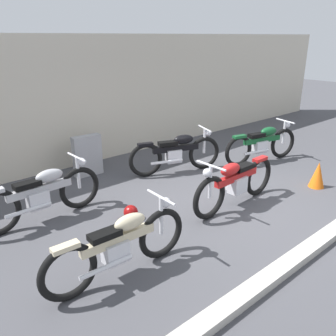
# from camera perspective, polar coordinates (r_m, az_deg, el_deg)

# --- Properties ---
(ground_plane) EXTENTS (40.00, 40.00, 0.00)m
(ground_plane) POSITION_cam_1_polar(r_m,az_deg,el_deg) (6.84, 10.62, -5.52)
(ground_plane) COLOR #47474C
(building_wall) EXTENTS (18.00, 0.30, 3.04)m
(building_wall) POSITION_cam_1_polar(r_m,az_deg,el_deg) (9.24, -8.37, 11.44)
(building_wall) COLOR beige
(building_wall) RESTS_ON ground_plane
(curb_strip) EXTENTS (18.00, 0.24, 0.12)m
(curb_strip) POSITION_cam_1_polar(r_m,az_deg,el_deg) (6.01, 24.18, -10.41)
(curb_strip) COLOR #B7B2A8
(curb_strip) RESTS_ON ground_plane
(stone_marker) EXTENTS (0.65, 0.23, 0.93)m
(stone_marker) POSITION_cam_1_polar(r_m,az_deg,el_deg) (8.06, -13.04, 1.98)
(stone_marker) COLOR #9E9EA3
(stone_marker) RESTS_ON ground_plane
(helmet) EXTENTS (0.25, 0.25, 0.25)m
(helmet) POSITION_cam_1_polar(r_m,az_deg,el_deg) (6.13, -6.11, -7.20)
(helmet) COLOR maroon
(helmet) RESTS_ON ground_plane
(traffic_cone) EXTENTS (0.32, 0.32, 0.55)m
(traffic_cone) POSITION_cam_1_polar(r_m,az_deg,el_deg) (7.92, 23.29, -1.01)
(traffic_cone) COLOR orange
(traffic_cone) RESTS_ON ground_plane
(motorcycle_silver) EXTENTS (2.24, 0.62, 1.00)m
(motorcycle_silver) POSITION_cam_1_polar(r_m,az_deg,el_deg) (6.27, -19.97, -4.09)
(motorcycle_silver) COLOR black
(motorcycle_silver) RESTS_ON ground_plane
(motorcycle_green) EXTENTS (2.18, 0.76, 0.99)m
(motorcycle_green) POSITION_cam_1_polar(r_m,az_deg,el_deg) (9.02, 15.17, 3.90)
(motorcycle_green) COLOR black
(motorcycle_green) RESTS_ON ground_plane
(motorcycle_black) EXTENTS (2.14, 0.97, 1.00)m
(motorcycle_black) POSITION_cam_1_polar(r_m,az_deg,el_deg) (8.00, 1.40, 2.54)
(motorcycle_black) COLOR black
(motorcycle_black) RESTS_ON ground_plane
(motorcycle_red) EXTENTS (2.23, 0.62, 1.00)m
(motorcycle_red) POSITION_cam_1_polar(r_m,az_deg,el_deg) (6.50, 10.94, -2.28)
(motorcycle_red) COLOR black
(motorcycle_red) RESTS_ON ground_plane
(motorcycle_cream) EXTENTS (2.14, 0.60, 0.96)m
(motorcycle_cream) POSITION_cam_1_polar(r_m,az_deg,el_deg) (4.65, -7.87, -12.39)
(motorcycle_cream) COLOR black
(motorcycle_cream) RESTS_ON ground_plane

